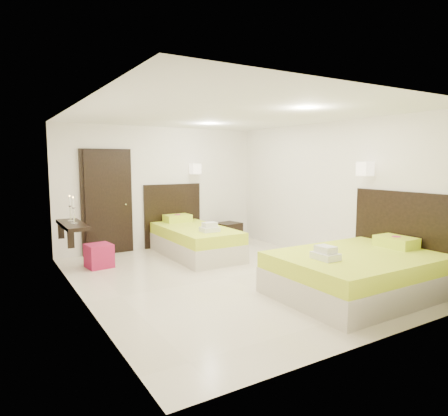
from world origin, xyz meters
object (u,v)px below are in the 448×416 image
bed_single (193,238)px  ottoman (99,256)px  bed_double (360,271)px  nightstand (228,233)px

bed_single → ottoman: bearing=-179.8°
bed_single → ottoman: bed_single is taller
bed_single → ottoman: 1.88m
bed_single → bed_double: 3.49m
bed_single → nightstand: size_ratio=4.25×
nightstand → bed_double: bearing=-105.5°
ottoman → bed_single: bearing=0.2°
bed_single → bed_double: size_ratio=0.97×
bed_single → ottoman: (-1.87, -0.01, -0.12)m
ottoman → bed_double: bearing=-49.9°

